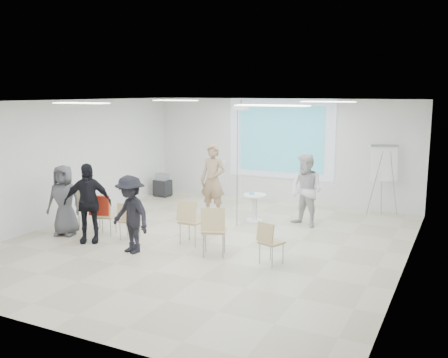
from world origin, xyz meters
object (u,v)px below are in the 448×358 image
at_px(audience_mid, 130,209).
at_px(audience_left, 87,197).
at_px(chair_left_mid, 105,214).
at_px(chair_right_far, 269,239).
at_px(av_cart, 163,186).
at_px(flipchart_easel, 384,164).
at_px(player_right, 306,186).
at_px(laptop, 130,219).
at_px(pedestal_table, 255,206).
at_px(chair_far_left, 85,205).
at_px(chair_right_inner, 214,227).
at_px(audience_outer, 64,196).
at_px(chair_center, 190,218).
at_px(chair_left_inner, 128,218).
at_px(player_left, 213,176).

bearing_deg(audience_mid, audience_left, -171.93).
relative_size(chair_left_mid, chair_right_far, 1.04).
bearing_deg(av_cart, flipchart_easel, 6.38).
height_order(player_right, laptop, player_right).
xyz_separation_m(laptop, av_cart, (-1.87, 4.13, -0.11)).
distance_m(player_right, chair_right_far, 2.99).
relative_size(pedestal_table, chair_far_left, 0.79).
xyz_separation_m(pedestal_table, chair_right_inner, (0.32, -2.82, 0.20)).
bearing_deg(laptop, audience_outer, 6.29).
relative_size(player_right, av_cart, 2.70).
height_order(chair_left_mid, chair_right_inner, chair_right_inner).
bearing_deg(audience_left, audience_outer, 138.47).
relative_size(audience_left, av_cart, 2.74).
bearing_deg(av_cart, chair_far_left, -82.24).
relative_size(chair_far_left, audience_outer, 0.53).
relative_size(chair_center, av_cart, 1.36).
height_order(flipchart_easel, av_cart, flipchart_easel).
relative_size(chair_left_mid, laptop, 2.82).
relative_size(chair_left_mid, audience_outer, 0.48).
bearing_deg(chair_right_far, laptop, -163.83).
distance_m(player_right, audience_left, 5.03).
bearing_deg(audience_outer, chair_left_inner, -4.63).
relative_size(chair_far_left, audience_mid, 0.53).
xyz_separation_m(player_right, chair_left_mid, (-3.78, -2.79, -0.46)).
bearing_deg(audience_outer, flipchart_easel, 23.16).
bearing_deg(audience_outer, chair_far_left, 70.15).
height_order(chair_left_mid, av_cart, chair_left_mid).
xyz_separation_m(chair_left_inner, chair_right_far, (3.32, -0.12, -0.00)).
bearing_deg(flipchart_easel, laptop, -156.28).
xyz_separation_m(chair_far_left, chair_left_mid, (0.81, -0.29, -0.06)).
relative_size(chair_left_mid, flipchart_easel, 0.46).
bearing_deg(chair_right_far, player_right, 113.81).
bearing_deg(player_right, audience_outer, -124.78).
height_order(pedestal_table, chair_far_left, chair_far_left).
height_order(chair_left_mid, audience_left, audience_left).
bearing_deg(player_left, chair_left_inner, -103.63).
bearing_deg(chair_left_inner, chair_right_far, -10.96).
bearing_deg(chair_right_far, av_cart, 159.98).
distance_m(player_right, chair_left_inner, 4.23).
bearing_deg(av_cart, player_left, -29.30).
distance_m(player_left, chair_center, 2.54).
bearing_deg(player_left, player_right, 4.57).
distance_m(chair_center, laptop, 1.42).
height_order(audience_outer, av_cart, audience_outer).
bearing_deg(player_left, pedestal_table, 0.10).
distance_m(pedestal_table, chair_center, 2.42).
xyz_separation_m(chair_far_left, audience_left, (0.80, -0.81, 0.42)).
bearing_deg(chair_left_inner, flipchart_easel, 36.99).
relative_size(pedestal_table, audience_mid, 0.42).
bearing_deg(audience_outer, player_right, 17.71).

